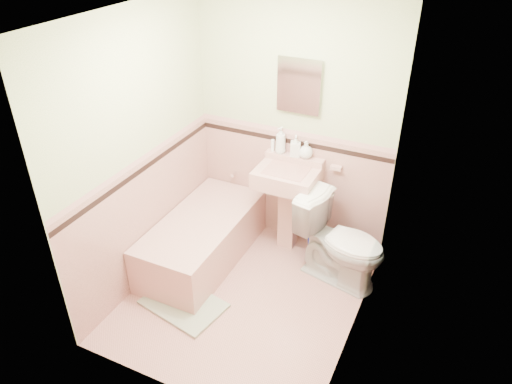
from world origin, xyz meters
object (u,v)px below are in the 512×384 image
at_px(medicine_cabinet, 299,86).
at_px(sink, 286,210).
at_px(soap_bottle_left, 281,140).
at_px(shoe, 196,295).
at_px(bucket, 317,245).
at_px(bathtub, 203,240).
at_px(soap_bottle_right, 306,150).
at_px(soap_bottle_mid, 296,146).
at_px(toilet, 342,242).

bearing_deg(medicine_cabinet, sink, -90.00).
relative_size(soap_bottle_left, shoe, 1.63).
bearing_deg(bucket, medicine_cabinet, 153.09).
distance_m(bathtub, bucket, 1.18).
relative_size(bathtub, soap_bottle_right, 8.62).
height_order(sink, soap_bottle_right, soap_bottle_right).
xyz_separation_m(medicine_cabinet, soap_bottle_right, (0.11, -0.03, -0.61)).
bearing_deg(soap_bottle_right, soap_bottle_mid, 180.00).
xyz_separation_m(bucket, shoe, (-0.78, -1.13, -0.05)).
relative_size(sink, bucket, 4.25).
distance_m(soap_bottle_mid, shoe, 1.70).
bearing_deg(medicine_cabinet, soap_bottle_right, -15.13).
xyz_separation_m(soap_bottle_left, bucket, (0.50, -0.15, -1.02)).
height_order(bathtub, soap_bottle_right, soap_bottle_right).
height_order(bathtub, shoe, bathtub).
height_order(soap_bottle_left, bucket, soap_bottle_left).
bearing_deg(sink, medicine_cabinet, 90.00).
height_order(soap_bottle_mid, soap_bottle_right, soap_bottle_mid).
bearing_deg(soap_bottle_right, sink, -121.64).
bearing_deg(toilet, soap_bottle_left, 76.04).
bearing_deg(bucket, soap_bottle_right, 148.24).
bearing_deg(soap_bottle_mid, toilet, -32.29).
relative_size(soap_bottle_mid, shoe, 1.30).
xyz_separation_m(soap_bottle_left, soap_bottle_right, (0.27, 0.00, -0.05)).
bearing_deg(soap_bottle_mid, sink, -90.74).
distance_m(soap_bottle_mid, bucket, 1.06).
distance_m(bucket, shoe, 1.37).
bearing_deg(soap_bottle_mid, medicine_cabinet, 94.44).
relative_size(bathtub, soap_bottle_left, 5.56).
distance_m(bathtub, toilet, 1.38).
bearing_deg(bucket, sink, -174.38).
height_order(soap_bottle_left, toilet, soap_bottle_left).
bearing_deg(bathtub, medicine_cabinet, 47.42).
bearing_deg(sink, toilet, -19.44).
xyz_separation_m(soap_bottle_left, soap_bottle_mid, (0.16, 0.00, -0.03)).
bearing_deg(toilet, sink, 83.55).
xyz_separation_m(soap_bottle_left, toilet, (0.81, -0.41, -0.71)).
bearing_deg(medicine_cabinet, toilet, -34.05).
relative_size(medicine_cabinet, bucket, 2.09).
xyz_separation_m(bathtub, soap_bottle_mid, (0.68, 0.71, 0.88)).
bearing_deg(bathtub, soap_bottle_mid, 46.14).
height_order(medicine_cabinet, soap_bottle_mid, medicine_cabinet).
xyz_separation_m(bathtub, bucket, (1.03, 0.56, -0.11)).
xyz_separation_m(toilet, bucket, (-0.30, 0.26, -0.32)).
bearing_deg(sink, bucket, 5.62).
height_order(bathtub, sink, sink).
bearing_deg(shoe, medicine_cabinet, 77.95).
height_order(bucket, shoe, bucket).
bearing_deg(medicine_cabinet, soap_bottle_mid, -85.56).
xyz_separation_m(sink, medicine_cabinet, (0.00, 0.21, 1.23)).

